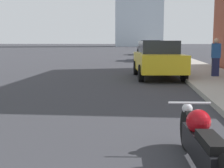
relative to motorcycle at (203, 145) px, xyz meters
The scene contains 6 objects.
sidewalk 36.16m from the motorcycle, 86.23° to the left, with size 2.70×240.00×0.15m.
motorcycle is the anchor object (origin of this frame).
parked_car_yellow 10.36m from the motorcycle, 90.05° to the left, with size 2.28×4.53×1.67m.
parked_car_blue 23.26m from the motorcycle, 89.98° to the left, with size 1.95×4.54×1.74m.
parked_car_black 35.24m from the motorcycle, 90.46° to the left, with size 1.99×4.06×1.60m.
pedestrian 10.28m from the motorcycle, 76.28° to the left, with size 0.36×0.23×1.63m.
Camera 1 is at (2.02, 0.13, 1.64)m, focal length 50.00 mm.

